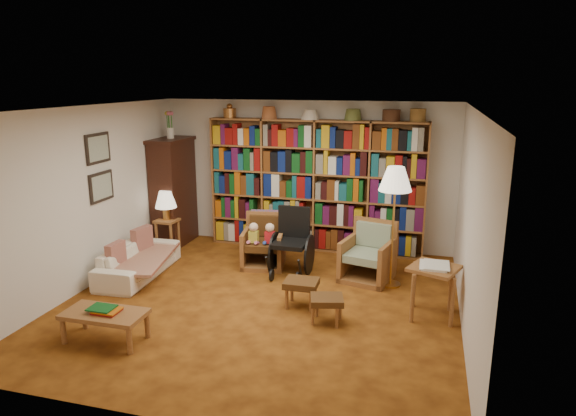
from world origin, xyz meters
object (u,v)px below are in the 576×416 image
(sofa, at_px, (138,260))
(side_table_lamp, at_px, (167,229))
(armchair_leather, at_px, (265,243))
(footstool_a, at_px, (301,285))
(wheelchair, at_px, (292,244))
(side_table_papers, at_px, (434,275))
(coffee_table, at_px, (105,316))
(armchair_sage, at_px, (368,257))
(footstool_b, at_px, (327,302))
(floor_lamp, at_px, (395,184))

(sofa, height_order, side_table_lamp, side_table_lamp)
(armchair_leather, relative_size, footstool_a, 1.90)
(sofa, xyz_separation_m, wheelchair, (2.16, 0.71, 0.22))
(side_table_papers, xyz_separation_m, footstool_a, (-1.61, -0.15, -0.25))
(side_table_papers, relative_size, coffee_table, 0.75)
(armchair_sage, relative_size, footstool_a, 1.98)
(side_table_lamp, distance_m, armchair_sage, 3.40)
(armchair_leather, xyz_separation_m, side_table_papers, (2.54, -1.22, 0.20))
(footstool_a, relative_size, footstool_b, 0.94)
(floor_lamp, relative_size, footstool_a, 3.98)
(side_table_lamp, xyz_separation_m, wheelchair, (2.26, -0.38, 0.06))
(footstool_b, bearing_deg, coffee_table, -154.58)
(armchair_sage, relative_size, footstool_b, 1.86)
(side_table_lamp, relative_size, footstool_b, 1.24)
(armchair_sage, distance_m, footstool_a, 1.41)
(side_table_lamp, height_order, armchair_leather, armchair_leather)
(floor_lamp, height_order, footstool_b, floor_lamp)
(sofa, height_order, floor_lamp, floor_lamp)
(armchair_sage, xyz_separation_m, footstool_a, (-0.70, -1.22, -0.03))
(armchair_leather, distance_m, footstool_a, 1.65)
(floor_lamp, bearing_deg, coffee_table, -140.22)
(armchair_leather, height_order, footstool_a, armchair_leather)
(footstool_b, bearing_deg, side_table_lamp, 149.08)
(wheelchair, distance_m, footstool_a, 1.21)
(armchair_leather, height_order, wheelchair, wheelchair)
(coffee_table, bearing_deg, footstool_b, 25.42)
(side_table_papers, height_order, coffee_table, side_table_papers)
(armchair_sage, xyz_separation_m, wheelchair, (-1.13, -0.10, 0.13))
(floor_lamp, bearing_deg, side_table_papers, -56.99)
(side_table_lamp, height_order, floor_lamp, floor_lamp)
(wheelchair, bearing_deg, armchair_sage, 5.25)
(armchair_leather, bearing_deg, side_table_papers, -25.74)
(armchair_leather, xyz_separation_m, floor_lamp, (1.98, -0.36, 1.13))
(wheelchair, relative_size, footstool_a, 2.33)
(wheelchair, bearing_deg, side_table_papers, -25.50)
(armchair_leather, distance_m, side_table_papers, 2.82)
(wheelchair, height_order, coffee_table, wheelchair)
(side_table_papers, xyz_separation_m, footstool_b, (-1.21, -0.50, -0.27))
(side_table_papers, bearing_deg, side_table_lamp, 162.54)
(floor_lamp, bearing_deg, footstool_a, -136.14)
(armchair_leather, distance_m, floor_lamp, 2.30)
(armchair_sage, height_order, footstool_b, armchair_sage)
(side_table_papers, bearing_deg, sofa, 176.49)
(armchair_leather, bearing_deg, coffee_table, -108.96)
(sofa, relative_size, footstool_b, 3.51)
(coffee_table, bearing_deg, armchair_leather, 71.04)
(side_table_papers, distance_m, footstool_a, 1.64)
(wheelchair, relative_size, floor_lamp, 0.59)
(armchair_leather, distance_m, wheelchair, 0.57)
(wheelchair, bearing_deg, coffee_table, -119.78)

